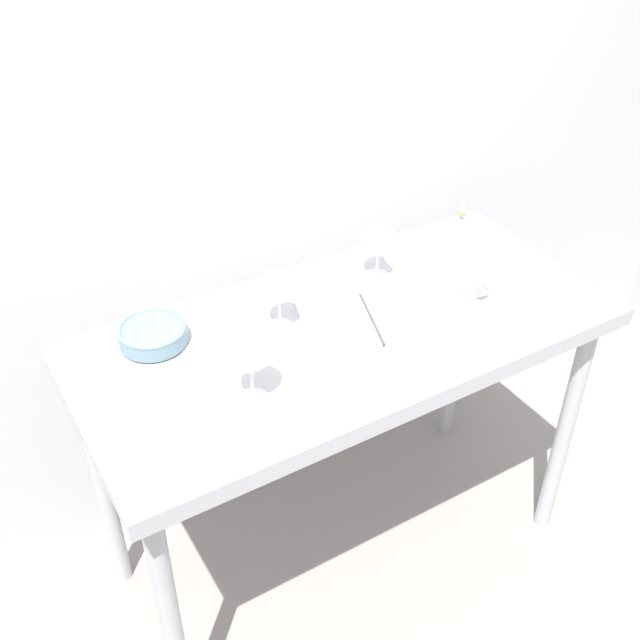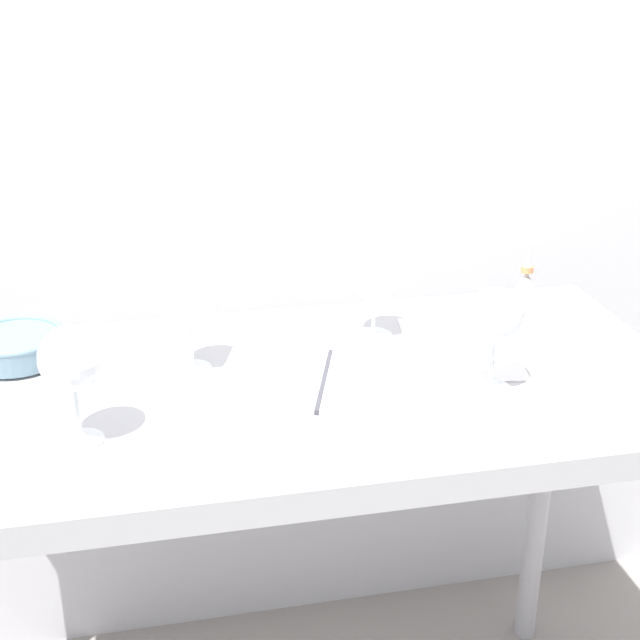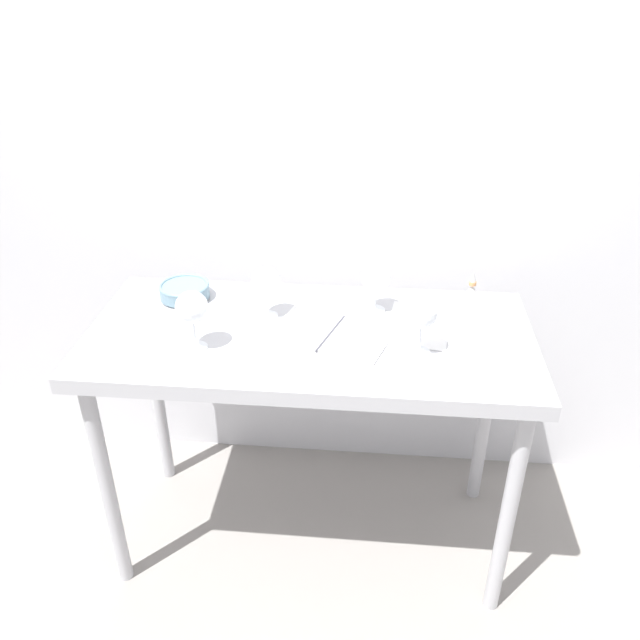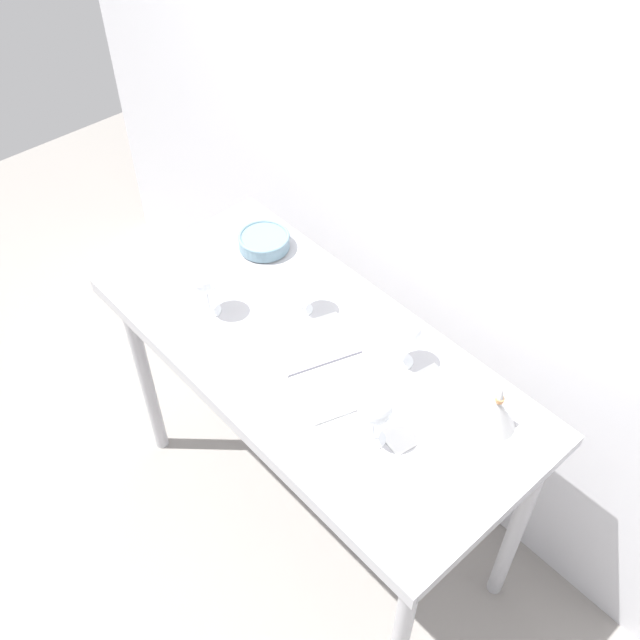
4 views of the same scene
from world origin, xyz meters
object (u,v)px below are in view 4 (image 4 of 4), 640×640
(decanter_funnel, at_px, (496,412))
(wine_glass_near_right, at_px, (375,409))
(open_notebook, at_px, (326,365))
(tasting_sheet_upper, at_px, (417,407))
(wine_glass_far_right, at_px, (404,334))
(tasting_bowl, at_px, (264,241))
(wine_glass_far_left, at_px, (301,280))
(wine_glass_near_left, at_px, (205,278))

(decanter_funnel, bearing_deg, wine_glass_near_right, -123.18)
(open_notebook, bearing_deg, tasting_sheet_upper, 35.09)
(wine_glass_far_right, relative_size, tasting_sheet_upper, 0.60)
(wine_glass_far_right, distance_m, tasting_bowl, 0.66)
(tasting_sheet_upper, relative_size, tasting_bowl, 1.62)
(wine_glass_far_left, relative_size, open_notebook, 0.42)
(wine_glass_far_left, relative_size, decanter_funnel, 1.19)
(wine_glass_near_right, xyz_separation_m, tasting_sheet_upper, (0.01, 0.16, -0.13))
(tasting_bowl, xyz_separation_m, decanter_funnel, (0.97, -0.01, 0.02))
(open_notebook, distance_m, tasting_bowl, 0.56)
(wine_glass_far_left, relative_size, wine_glass_far_right, 1.03)
(wine_glass_far_left, height_order, wine_glass_far_right, wine_glass_far_left)
(open_notebook, relative_size, tasting_sheet_upper, 1.48)
(wine_glass_far_left, height_order, tasting_sheet_upper, wine_glass_far_left)
(wine_glass_far_right, bearing_deg, decanter_funnel, 4.13)
(wine_glass_near_left, relative_size, decanter_funnel, 1.28)
(wine_glass_near_right, bearing_deg, tasting_sheet_upper, 88.03)
(wine_glass_near_right, xyz_separation_m, open_notebook, (-0.27, 0.08, -0.13))
(open_notebook, height_order, tasting_bowl, tasting_bowl)
(wine_glass_near_left, relative_size, tasting_bowl, 1.09)
(wine_glass_near_right, bearing_deg, wine_glass_near_left, -177.12)
(wine_glass_near_left, bearing_deg, wine_glass_near_right, 2.88)
(wine_glass_near_right, bearing_deg, wine_glass_far_left, 159.89)
(wine_glass_near_right, height_order, wine_glass_far_left, wine_glass_near_right)
(wine_glass_near_right, relative_size, decanter_funnel, 1.23)
(tasting_sheet_upper, bearing_deg, wine_glass_far_left, -172.63)
(open_notebook, xyz_separation_m, decanter_funnel, (0.45, 0.19, 0.05))
(wine_glass_far_right, xyz_separation_m, tasting_bowl, (-0.65, 0.03, -0.09))
(wine_glass_near_left, height_order, decanter_funnel, wine_glass_near_left)
(tasting_sheet_upper, xyz_separation_m, tasting_bowl, (-0.79, 0.11, 0.03))
(tasting_sheet_upper, height_order, tasting_bowl, tasting_bowl)
(wine_glass_near_left, xyz_separation_m, decanter_funnel, (0.85, 0.31, -0.09))
(wine_glass_near_left, xyz_separation_m, wine_glass_far_right, (0.53, 0.28, -0.02))
(wine_glass_far_left, distance_m, wine_glass_far_right, 0.35)
(wine_glass_near_right, bearing_deg, decanter_funnel, 56.82)
(wine_glass_far_left, bearing_deg, wine_glass_near_right, -20.11)
(decanter_funnel, bearing_deg, tasting_bowl, 179.68)
(open_notebook, bearing_deg, decanter_funnel, 41.51)
(wine_glass_near_right, distance_m, wine_glass_far_right, 0.28)
(wine_glass_near_left, bearing_deg, decanter_funnel, 19.84)
(wine_glass_near_right, distance_m, wine_glass_far_left, 0.52)
(wine_glass_far_right, height_order, open_notebook, wine_glass_far_right)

